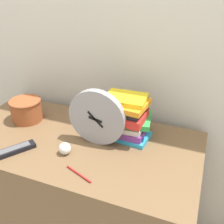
{
  "coord_description": "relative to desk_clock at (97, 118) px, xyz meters",
  "views": [
    {
      "loc": [
        0.55,
        -0.61,
        1.49
      ],
      "look_at": [
        0.16,
        0.38,
        0.9
      ],
      "focal_mm": 42.0,
      "sensor_mm": 36.0,
      "label": 1
    }
  ],
  "objects": [
    {
      "name": "basket",
      "position": [
        -0.45,
        0.06,
        -0.07
      ],
      "size": [
        0.17,
        0.17,
        0.12
      ],
      "color": "#994C28",
      "rests_on": "desk"
    },
    {
      "name": "tv_remote",
      "position": [
        -0.32,
        -0.2,
        -0.13
      ],
      "size": [
        0.15,
        0.18,
        0.02
      ],
      "color": "black",
      "rests_on": "desk"
    },
    {
      "name": "book_stack",
      "position": [
        0.11,
        0.1,
        -0.03
      ],
      "size": [
        0.24,
        0.22,
        0.22
      ],
      "color": "#2D9ED1",
      "rests_on": "desk"
    },
    {
      "name": "desk",
      "position": [
        -0.11,
        -0.02,
        -0.51
      ],
      "size": [
        1.2,
        0.6,
        0.75
      ],
      "color": "brown",
      "rests_on": "ground_plane"
    },
    {
      "name": "crumpled_paper_ball",
      "position": [
        -0.1,
        -0.13,
        -0.11
      ],
      "size": [
        0.06,
        0.06,
        0.06
      ],
      "color": "white",
      "rests_on": "desk"
    },
    {
      "name": "wall_back",
      "position": [
        -0.11,
        0.35,
        0.31
      ],
      "size": [
        6.0,
        0.04,
        2.4
      ],
      "color": "silver",
      "rests_on": "ground_plane"
    },
    {
      "name": "desk_clock",
      "position": [
        0.0,
        0.0,
        0.0
      ],
      "size": [
        0.27,
        0.04,
        0.27
      ],
      "color": "#99999E",
      "rests_on": "desk"
    },
    {
      "name": "pen",
      "position": [
        0.02,
        -0.23,
        -0.13
      ],
      "size": [
        0.14,
        0.06,
        0.01
      ],
      "color": "#B21E1E",
      "rests_on": "desk"
    }
  ]
}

